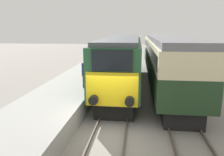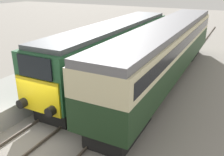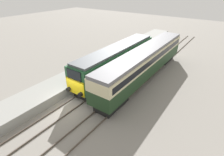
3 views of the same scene
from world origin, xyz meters
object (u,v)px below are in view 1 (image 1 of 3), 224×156
(locomotive, at_px, (123,59))
(luggage_crate, at_px, (87,72))
(passenger_carriage, at_px, (164,55))
(person_on_platform, at_px, (86,74))

(locomotive, height_order, luggage_crate, locomotive)
(locomotive, xyz_separation_m, luggage_crate, (-2.81, -0.81, -0.93))
(passenger_carriage, bearing_deg, person_on_platform, -133.57)
(locomotive, relative_size, person_on_platform, 8.73)
(luggage_crate, bearing_deg, passenger_carriage, 18.40)
(person_on_platform, height_order, luggage_crate, person_on_platform)
(locomotive, relative_size, passenger_carriage, 0.82)
(locomotive, bearing_deg, luggage_crate, -164.00)
(passenger_carriage, bearing_deg, luggage_crate, -161.60)
(person_on_platform, bearing_deg, passenger_carriage, 46.43)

